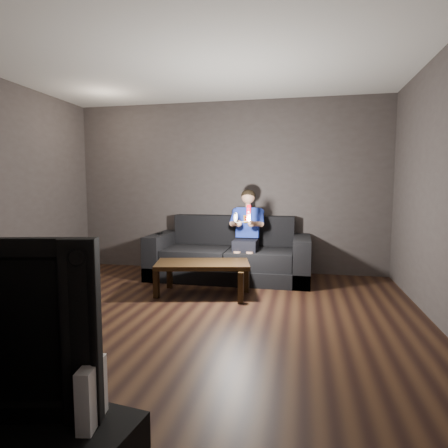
# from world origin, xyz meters

# --- Properties ---
(floor) EXTENTS (5.00, 5.00, 0.00)m
(floor) POSITION_xyz_m (0.00, 0.00, 0.00)
(floor) COLOR black
(floor) RESTS_ON ground
(back_wall) EXTENTS (5.00, 0.04, 2.70)m
(back_wall) POSITION_xyz_m (0.00, 2.50, 1.35)
(back_wall) COLOR #3F3736
(back_wall) RESTS_ON ground
(ceiling) EXTENTS (5.00, 5.00, 0.02)m
(ceiling) POSITION_xyz_m (0.00, 0.00, 2.70)
(ceiling) COLOR silver
(ceiling) RESTS_ON back_wall
(sofa) EXTENTS (2.35, 1.01, 0.91)m
(sofa) POSITION_xyz_m (0.14, 1.99, 0.30)
(sofa) COLOR black
(sofa) RESTS_ON floor
(child) EXTENTS (0.50, 0.61, 1.22)m
(child) POSITION_xyz_m (0.41, 1.93, 0.78)
(child) COLOR black
(child) RESTS_ON sofa
(wii_remote_red) EXTENTS (0.05, 0.08, 0.22)m
(wii_remote_red) POSITION_xyz_m (0.50, 1.46, 1.01)
(wii_remote_red) COLOR #C7000E
(wii_remote_red) RESTS_ON child
(nunchuk_white) EXTENTS (0.06, 0.09, 0.14)m
(nunchuk_white) POSITION_xyz_m (0.33, 1.46, 0.95)
(nunchuk_white) COLOR white
(nunchuk_white) RESTS_ON child
(wii_remote_black) EXTENTS (0.05, 0.16, 0.03)m
(wii_remote_black) POSITION_xyz_m (-0.91, 1.90, 0.65)
(wii_remote_black) COLOR black
(wii_remote_black) RESTS_ON sofa
(coffee_table) EXTENTS (1.25, 0.81, 0.42)m
(coffee_table) POSITION_xyz_m (-0.02, 1.03, 0.36)
(coffee_table) COLOR black
(coffee_table) RESTS_ON floor
(wii_console) EXTENTS (0.08, 0.17, 0.22)m
(wii_console) POSITION_xyz_m (0.46, -2.27, 0.62)
(wii_console) COLOR white
(wii_console) RESTS_ON media_console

